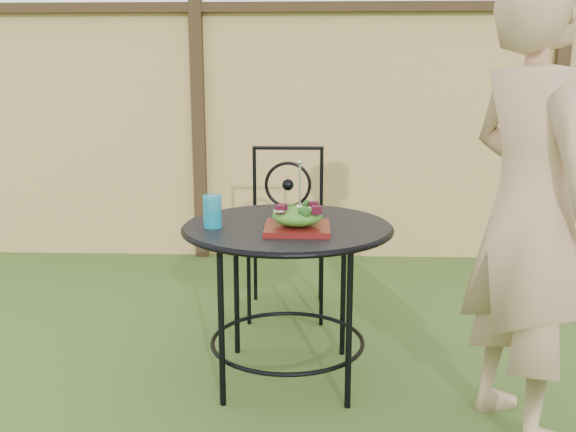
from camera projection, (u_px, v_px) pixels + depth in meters
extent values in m
plane|color=#254616|center=(415.00, 394.00, 2.80)|extent=(60.00, 60.00, 0.00)
cube|color=#F0CB77|center=(375.00, 139.00, 4.75)|extent=(8.00, 0.05, 1.80)
cube|color=black|center=(379.00, 7.00, 4.50)|extent=(8.00, 0.07, 0.07)
cube|color=black|center=(199.00, 132.00, 4.74)|extent=(0.09, 0.09, 1.90)
cube|color=black|center=(556.00, 133.00, 4.64)|extent=(0.09, 0.09, 1.90)
cylinder|color=black|center=(287.00, 226.00, 2.80)|extent=(0.90, 0.90, 0.02)
torus|color=black|center=(287.00, 228.00, 2.80)|extent=(0.92, 0.92, 0.02)
torus|color=black|center=(288.00, 341.00, 2.91)|extent=(0.70, 0.70, 0.02)
cylinder|color=black|center=(343.00, 287.00, 3.12)|extent=(0.03, 0.03, 0.71)
cylinder|color=black|center=(236.00, 285.00, 3.14)|extent=(0.03, 0.03, 0.71)
cylinder|color=black|center=(221.00, 326.00, 2.63)|extent=(0.03, 0.03, 0.71)
cylinder|color=black|center=(349.00, 328.00, 2.61)|extent=(0.03, 0.03, 0.71)
cube|color=black|center=(286.00, 237.00, 3.68)|extent=(0.46, 0.46, 0.03)
cylinder|color=black|center=(288.00, 148.00, 3.78)|extent=(0.42, 0.02, 0.02)
torus|color=black|center=(288.00, 185.00, 3.82)|extent=(0.28, 0.02, 0.28)
cylinder|color=black|center=(249.00, 287.00, 3.54)|extent=(0.02, 0.02, 0.44)
cylinder|color=black|center=(321.00, 287.00, 3.52)|extent=(0.02, 0.02, 0.44)
cylinder|color=black|center=(255.00, 265.00, 3.93)|extent=(0.02, 0.02, 0.44)
cylinder|color=black|center=(321.00, 266.00, 3.91)|extent=(0.02, 0.02, 0.44)
cylinder|color=black|center=(255.00, 188.00, 3.83)|extent=(0.02, 0.02, 0.50)
cylinder|color=black|center=(321.00, 188.00, 3.82)|extent=(0.02, 0.02, 0.50)
imported|color=tan|center=(530.00, 211.00, 2.36)|extent=(0.61, 0.74, 1.74)
cube|color=#470A0C|center=(297.00, 228.00, 2.67)|extent=(0.27, 0.27, 0.02)
ellipsoid|color=#235614|center=(297.00, 216.00, 2.66)|extent=(0.21, 0.21, 0.08)
cylinder|color=silver|center=(300.00, 185.00, 2.63)|extent=(0.01, 0.01, 0.18)
cylinder|color=#0E85A3|center=(212.00, 211.00, 2.73)|extent=(0.08, 0.08, 0.14)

